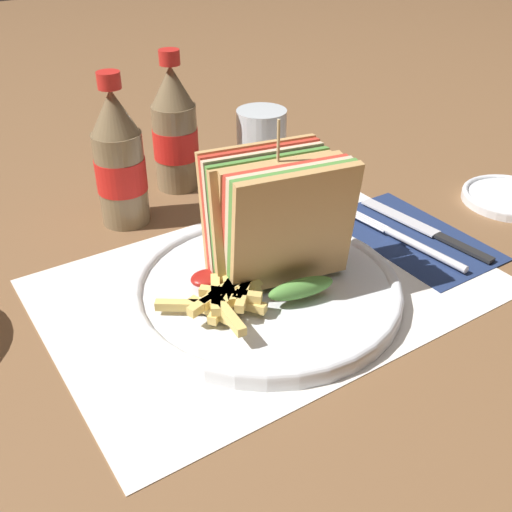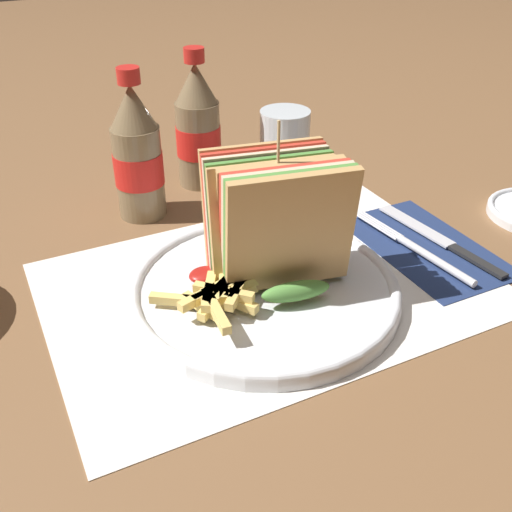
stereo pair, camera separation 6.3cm
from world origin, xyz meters
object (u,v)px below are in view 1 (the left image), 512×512
side_saucer (510,197)px  coke_bottle_far (175,131)px  knife (425,229)px  glass_near (261,149)px  fork (411,242)px  coke_bottle_near (119,162)px  club_sandwich (277,221)px  plate_main (266,288)px

side_saucer → coke_bottle_far: bearing=140.5°
knife → glass_near: 0.26m
coke_bottle_far → glass_near: coke_bottle_far is taller
glass_near → coke_bottle_far: bearing=159.5°
side_saucer → glass_near: bearing=133.9°
fork → coke_bottle_near: (-0.26, 0.25, 0.07)m
fork → coke_bottle_near: 0.37m
coke_bottle_near → glass_near: size_ratio=1.86×
knife → coke_bottle_far: size_ratio=1.02×
club_sandwich → knife: club_sandwich is taller
knife → coke_bottle_far: (-0.19, 0.29, 0.08)m
knife → side_saucer: 0.16m
club_sandwich → side_saucer: 0.39m
club_sandwich → coke_bottle_near: bearing=108.5°
coke_bottle_far → plate_main: bearing=-98.8°
knife → coke_bottle_far: bearing=118.2°
coke_bottle_far → knife: bearing=-56.2°
coke_bottle_near → coke_bottle_far: (0.10, 0.06, 0.00)m
plate_main → side_saucer: size_ratio=2.25×
coke_bottle_near → side_saucer: size_ratio=1.52×
coke_bottle_near → coke_bottle_far: bearing=28.2°
club_sandwich → fork: club_sandwich is taller
fork → coke_bottle_near: coke_bottle_near is taller
plate_main → fork: (0.20, -0.01, -0.00)m
knife → side_saucer: size_ratio=1.54×
plate_main → coke_bottle_near: size_ratio=1.48×
club_sandwich → coke_bottle_near: (-0.08, 0.23, -0.00)m
glass_near → fork: bearing=-81.5°
plate_main → club_sandwich: club_sandwich is taller
plate_main → club_sandwich: bearing=25.9°
coke_bottle_far → glass_near: size_ratio=1.86×
club_sandwich → glass_near: 0.28m
fork → knife: (0.04, 0.02, -0.00)m
club_sandwich → coke_bottle_near: coke_bottle_near is taller
club_sandwich → fork: 0.20m
fork → coke_bottle_far: size_ratio=1.00×
plate_main → club_sandwich: 0.07m
fork → coke_bottle_near: size_ratio=1.00×
coke_bottle_near → side_saucer: (0.46, -0.24, -0.07)m
club_sandwich → glass_near: club_sandwich is taller
coke_bottle_far → club_sandwich: bearing=-95.5°
glass_near → knife: bearing=-72.0°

